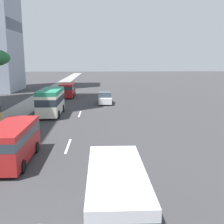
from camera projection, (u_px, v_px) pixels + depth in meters
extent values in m
plane|color=#38383A|center=(83.00, 104.00, 36.85)|extent=(198.00, 198.00, 0.00)
cube|color=gray|center=(31.00, 104.00, 36.52)|extent=(162.00, 3.42, 0.15)
cube|color=silver|center=(68.00, 146.00, 18.98)|extent=(3.20, 0.16, 0.01)
cube|color=silver|center=(80.00, 114.00, 30.03)|extent=(3.20, 0.16, 0.01)
cube|color=white|center=(105.00, 99.00, 37.12)|extent=(4.43, 1.76, 0.81)
cube|color=#38424C|center=(105.00, 94.00, 36.76)|extent=(2.44, 1.62, 0.66)
cylinder|color=black|center=(99.00, 100.00, 38.48)|extent=(0.64, 0.22, 0.64)
cylinder|color=black|center=(110.00, 100.00, 38.55)|extent=(0.64, 0.22, 0.64)
cylinder|color=black|center=(99.00, 103.00, 35.79)|extent=(0.64, 0.22, 0.64)
cylinder|color=black|center=(111.00, 103.00, 35.86)|extent=(0.64, 0.22, 0.64)
cube|color=silver|center=(117.00, 200.00, 9.14)|extent=(4.97, 1.92, 2.24)
cube|color=#2D3842|center=(117.00, 187.00, 9.04)|extent=(4.97, 1.92, 0.54)
cylinder|color=black|center=(92.00, 203.00, 10.74)|extent=(0.72, 0.24, 0.72)
cylinder|color=black|center=(137.00, 202.00, 10.82)|extent=(0.72, 0.24, 0.72)
cube|color=#A51E1E|center=(13.00, 142.00, 15.82)|extent=(5.36, 2.00, 2.08)
cube|color=#2D3842|center=(12.00, 135.00, 15.73)|extent=(5.37, 2.00, 0.50)
cylinder|color=black|center=(22.00, 166.00, 14.45)|extent=(0.72, 0.24, 0.72)
cylinder|color=black|center=(36.00, 147.00, 17.60)|extent=(0.72, 0.24, 0.72)
cylinder|color=black|center=(7.00, 148.00, 17.52)|extent=(0.72, 0.24, 0.72)
cube|color=#A51E1E|center=(67.00, 90.00, 43.10)|extent=(5.15, 2.08, 2.02)
cube|color=#2D3842|center=(67.00, 87.00, 43.02)|extent=(5.16, 2.08, 0.48)
cylinder|color=black|center=(73.00, 96.00, 41.80)|extent=(0.72, 0.24, 0.72)
cylinder|color=black|center=(60.00, 96.00, 41.71)|extent=(0.72, 0.24, 0.72)
cylinder|color=black|center=(75.00, 94.00, 44.83)|extent=(0.72, 0.24, 0.72)
cylinder|color=black|center=(63.00, 94.00, 44.74)|extent=(0.72, 0.24, 0.72)
cube|color=silver|center=(51.00, 103.00, 29.37)|extent=(6.16, 2.15, 2.20)
cube|color=#268C66|center=(50.00, 91.00, 29.11)|extent=(6.16, 2.15, 0.42)
cube|color=#28333D|center=(51.00, 99.00, 29.28)|extent=(6.17, 2.16, 0.73)
cylinder|color=black|center=(58.00, 114.00, 27.84)|extent=(0.84, 0.26, 0.84)
cylinder|color=black|center=(38.00, 114.00, 27.75)|extent=(0.84, 0.26, 0.84)
cylinder|color=black|center=(63.00, 108.00, 31.34)|extent=(0.84, 0.26, 0.84)
cylinder|color=black|center=(45.00, 108.00, 31.25)|extent=(0.84, 0.26, 0.84)
cylinder|color=gold|center=(0.00, 116.00, 26.30)|extent=(0.14, 0.14, 0.83)
cylinder|color=gold|center=(0.00, 116.00, 26.46)|extent=(0.14, 0.14, 0.83)
cube|color=#2D3847|center=(15.00, 25.00, 50.04)|extent=(9.58, 0.08, 2.05)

